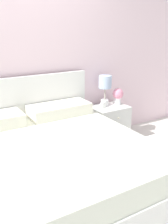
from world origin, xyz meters
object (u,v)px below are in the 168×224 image
(bed, at_px, (50,164))
(alarm_clock, at_px, (103,105))
(table_lamp, at_px, (105,85))
(flower_vase, at_px, (118,95))
(nightstand, at_px, (109,123))

(bed, bearing_deg, alarm_clock, 31.34)
(table_lamp, bearing_deg, alarm_clock, -136.00)
(bed, relative_size, flower_vase, 8.01)
(nightstand, xyz_separation_m, flower_vase, (0.15, 0.01, 0.40))
(nightstand, relative_size, alarm_clock, 6.80)
(nightstand, bearing_deg, alarm_clock, 176.44)
(bed, relative_size, table_lamp, 4.49)
(alarm_clock, bearing_deg, bed, -148.66)
(bed, xyz_separation_m, flower_vase, (1.41, 0.70, 0.37))
(bed, xyz_separation_m, alarm_clock, (1.14, 0.69, 0.26))
(flower_vase, height_order, alarm_clock, flower_vase)
(bed, height_order, nightstand, bed)
(flower_vase, bearing_deg, bed, -153.51)
(nightstand, bearing_deg, flower_vase, 5.11)
(alarm_clock, bearing_deg, flower_vase, 1.37)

